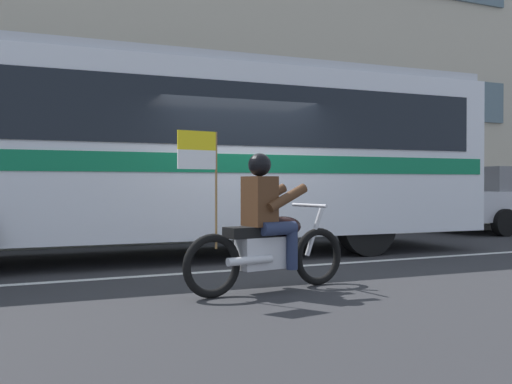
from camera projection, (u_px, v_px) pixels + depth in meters
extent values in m
plane|color=#2B2B2D|center=(241.00, 264.00, 8.71)|extent=(60.00, 60.00, 0.00)
cube|color=gray|center=(159.00, 233.00, 13.38)|extent=(28.00, 3.80, 0.15)
cube|color=silver|center=(257.00, 269.00, 8.16)|extent=(26.60, 0.14, 0.01)
cube|color=#B2A893|center=(137.00, 14.00, 15.40)|extent=(28.00, 0.80, 11.65)
cube|color=#4C606B|center=(141.00, 76.00, 15.03)|extent=(25.76, 0.10, 1.40)
cube|color=silver|center=(179.00, 154.00, 9.54)|extent=(10.76, 2.91, 2.70)
cube|color=black|center=(179.00, 121.00, 9.53)|extent=(9.91, 2.92, 0.96)
cube|color=#0F7247|center=(179.00, 165.00, 9.54)|extent=(10.55, 2.93, 0.28)
cube|color=#BABCC3|center=(179.00, 69.00, 9.52)|extent=(10.55, 2.77, 0.16)
cylinder|color=black|center=(367.00, 225.00, 9.66)|extent=(1.04, 0.30, 1.04)
torus|color=black|center=(318.00, 257.00, 6.86)|extent=(0.70, 0.20, 0.69)
torus|color=black|center=(212.00, 266.00, 6.07)|extent=(0.70, 0.20, 0.69)
cube|color=silver|center=(265.00, 252.00, 6.43)|extent=(0.68, 0.38, 0.36)
ellipsoid|color=black|center=(283.00, 227.00, 6.57)|extent=(0.52, 0.35, 0.24)
cube|color=black|center=(250.00, 232.00, 6.32)|extent=(0.59, 0.34, 0.12)
cylinder|color=silver|center=(314.00, 232.00, 6.82)|extent=(0.28, 0.10, 0.58)
cylinder|color=silver|center=(309.00, 205.00, 6.77)|extent=(0.14, 0.64, 0.04)
cylinder|color=silver|center=(250.00, 260.00, 6.14)|extent=(0.56, 0.18, 0.09)
cube|color=#4C2D19|center=(260.00, 201.00, 6.39)|extent=(0.33, 0.40, 0.56)
sphere|color=black|center=(260.00, 165.00, 6.38)|extent=(0.26, 0.26, 0.26)
cylinder|color=#232D4C|center=(261.00, 226.00, 6.62)|extent=(0.44, 0.21, 0.15)
cylinder|color=#232D4C|center=(274.00, 246.00, 6.72)|extent=(0.13, 0.13, 0.46)
cylinder|color=#232D4C|center=(279.00, 228.00, 6.32)|extent=(0.44, 0.21, 0.15)
cylinder|color=#232D4C|center=(292.00, 249.00, 6.42)|extent=(0.13, 0.13, 0.46)
cylinder|color=#4C2D19|center=(267.00, 197.00, 6.69)|extent=(0.53, 0.19, 0.32)
cylinder|color=#4C2D19|center=(287.00, 198.00, 6.35)|extent=(0.53, 0.19, 0.32)
cylinder|color=olive|center=(216.00, 190.00, 6.09)|extent=(0.02, 0.02, 1.25)
cube|color=yellow|center=(197.00, 140.00, 5.95)|extent=(0.44, 0.09, 0.20)
cube|color=white|center=(197.00, 160.00, 5.96)|extent=(0.44, 0.09, 0.20)
cube|color=slate|center=(511.00, 179.00, 14.50)|extent=(2.39, 1.68, 0.60)
cylinder|color=black|center=(504.00, 223.00, 13.26)|extent=(0.64, 0.22, 0.64)
cylinder|color=gold|center=(150.00, 222.00, 11.79)|extent=(0.22, 0.22, 0.58)
sphere|color=gold|center=(150.00, 204.00, 11.79)|extent=(0.20, 0.20, 0.20)
cylinder|color=gold|center=(152.00, 221.00, 11.67)|extent=(0.09, 0.10, 0.09)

